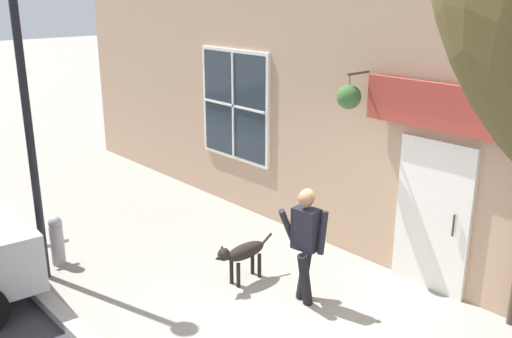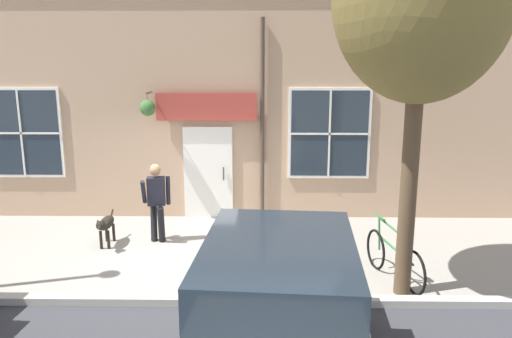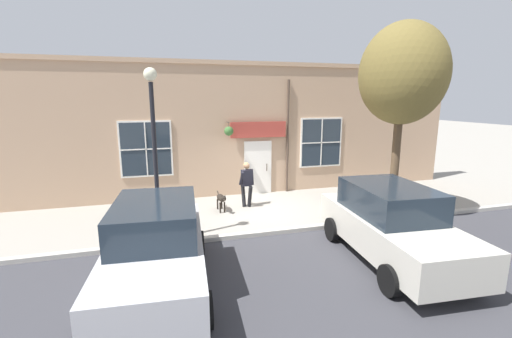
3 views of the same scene
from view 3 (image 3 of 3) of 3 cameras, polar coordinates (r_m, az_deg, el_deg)
ground_plane at (r=11.63m, az=1.16°, el=-6.98°), size 90.00×90.00×0.00m
curb_and_road at (r=6.79m, az=16.84°, el=-21.89°), size 10.10×28.00×0.12m
storefront_facade at (r=13.33m, az=-1.75°, el=6.58°), size 0.95×18.00×5.08m
pedestrian_walking at (r=11.82m, az=-1.58°, el=-1.96°), size 0.54×0.55×1.58m
dog_on_leash at (r=11.51m, az=-5.82°, el=-4.94°), size 1.09×0.27×0.66m
street_tree_by_curb at (r=11.49m, az=23.34°, el=14.03°), size 2.74×2.47×5.95m
leaning_bicycle at (r=12.27m, az=20.22°, el=-4.87°), size 1.66×0.57×1.00m
parked_car_nearest_curb at (r=7.10m, az=-16.29°, el=-12.39°), size 4.42×2.18×1.75m
parked_car_mid_block at (r=8.61m, az=21.62°, el=-8.43°), size 4.42×2.18×1.75m
street_lamp at (r=8.89m, az=-16.71°, el=6.18°), size 0.32×0.32×4.45m
fire_hydrant at (r=9.75m, az=-17.38°, el=-8.81°), size 0.34×0.20×0.77m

